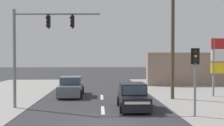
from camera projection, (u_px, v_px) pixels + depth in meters
ground_plane at (104, 123)px, 12.30m from camera, size 140.00×140.00×0.00m
lane_dash_mid at (103, 110)px, 15.29m from camera, size 0.20×2.40×0.01m
lane_dash_far at (102, 97)px, 20.29m from camera, size 0.20×2.40×0.01m
utility_pole_midground_right at (173, 27)px, 19.22m from camera, size 1.80×0.26×10.19m
traffic_signal_mast at (36, 40)px, 15.81m from camera, size 5.28×0.53×6.00m
pedestal_signal_right_kerb at (195, 70)px, 13.51m from camera, size 0.44×0.30×3.56m
shopping_plaza_sign at (224, 59)px, 20.58m from camera, size 2.10×0.16×4.60m
shopfront_wall_far at (201, 69)px, 28.78m from camera, size 12.00×1.00×3.60m
hatchback_crossing_left at (133, 97)px, 15.67m from camera, size 1.80×3.65×1.53m
sedan_oncoming_mid at (71, 87)px, 20.85m from camera, size 1.91×4.25×1.56m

